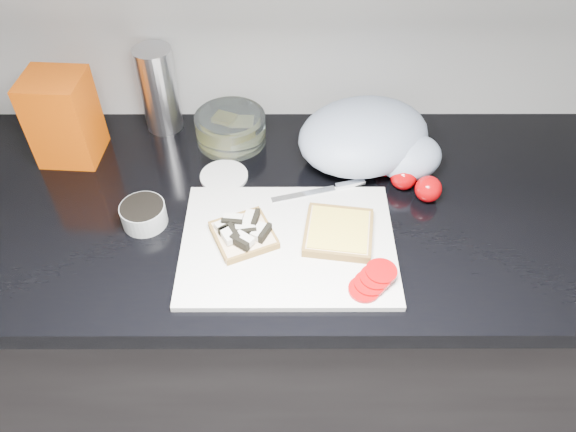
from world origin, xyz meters
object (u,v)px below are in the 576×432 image
object	(u,v)px
cutting_board	(288,244)
glass_bowl	(231,129)
steel_canister	(159,90)
bread_bag	(63,118)

from	to	relation	value
cutting_board	glass_bowl	distance (m)	0.35
cutting_board	steel_canister	distance (m)	0.48
bread_bag	steel_canister	size ratio (longest dim) A/B	0.98
glass_bowl	bread_bag	distance (m)	0.35
cutting_board	steel_canister	world-z (taller)	steel_canister
glass_bowl	steel_canister	xyz separation A→B (m)	(-0.16, 0.05, 0.07)
glass_bowl	cutting_board	bearing A→B (deg)	-68.20
glass_bowl	steel_canister	bearing A→B (deg)	161.37
glass_bowl	bread_bag	xyz separation A→B (m)	(-0.34, -0.05, 0.06)
steel_canister	glass_bowl	bearing A→B (deg)	-18.63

